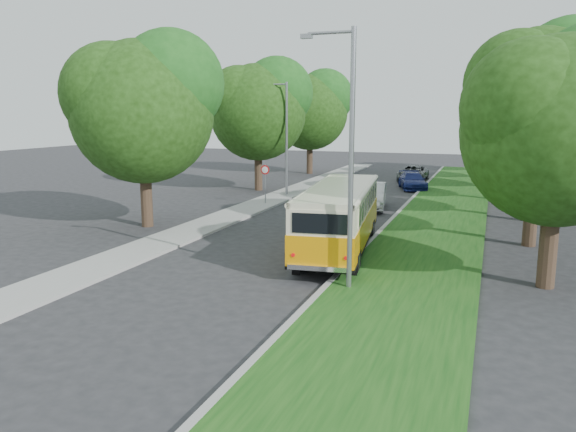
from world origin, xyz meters
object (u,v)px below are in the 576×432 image
(lamppost_far, at_px, (285,134))
(vintage_bus, at_px, (339,219))
(car_white, at_px, (371,196))
(lamppost_near, at_px, (348,152))
(car_grey, at_px, (413,173))
(car_blue, at_px, (413,181))
(car_silver, at_px, (355,202))

(lamppost_far, xyz_separation_m, vintage_bus, (7.43, -13.82, -2.75))
(lamppost_far, bearing_deg, car_white, -25.31)
(lamppost_near, relative_size, lamppost_far, 1.07)
(car_white, distance_m, car_grey, 14.68)
(car_white, height_order, car_grey, car_white)
(lamppost_far, distance_m, vintage_bus, 15.93)
(car_white, bearing_deg, vintage_bus, -93.16)
(lamppost_far, relative_size, car_blue, 1.78)
(lamppost_near, distance_m, vintage_bus, 5.76)
(vintage_bus, xyz_separation_m, car_white, (-0.95, 10.76, -0.61))
(car_blue, bearing_deg, lamppost_far, -156.83)
(vintage_bus, distance_m, car_grey, 25.45)
(lamppost_near, bearing_deg, car_grey, 93.80)
(lamppost_far, bearing_deg, lamppost_near, -64.29)
(vintage_bus, xyz_separation_m, car_silver, (-1.45, 8.99, -0.72))
(vintage_bus, height_order, car_grey, vintage_bus)
(car_blue, distance_m, car_grey, 5.32)
(lamppost_near, bearing_deg, vintage_bus, 107.53)
(car_silver, relative_size, car_grey, 0.82)
(lamppost_near, xyz_separation_m, car_grey, (-2.00, 30.12, -3.73))
(car_silver, height_order, car_grey, car_silver)
(lamppost_near, xyz_separation_m, car_blue, (-1.31, 24.84, -3.76))
(car_silver, distance_m, car_grey, 16.47)
(vintage_bus, height_order, car_silver, vintage_bus)
(lamppost_near, height_order, car_blue, lamppost_near)
(lamppost_near, distance_m, car_grey, 30.41)
(car_silver, xyz_separation_m, car_white, (0.50, 1.77, 0.11))
(car_silver, distance_m, car_blue, 11.29)
(car_silver, bearing_deg, car_white, 95.70)
(lamppost_near, xyz_separation_m, car_silver, (-2.93, 13.67, -3.73))
(lamppost_far, relative_size, car_white, 1.64)
(lamppost_near, relative_size, car_white, 1.75)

